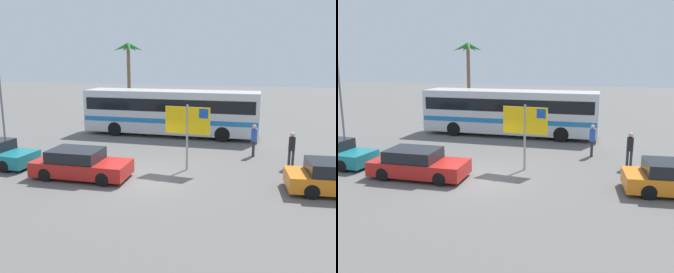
{
  "view_description": "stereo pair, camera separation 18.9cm",
  "coord_description": "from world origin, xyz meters",
  "views": [
    {
      "loc": [
        5.24,
        -14.58,
        5.27
      ],
      "look_at": [
        0.57,
        3.3,
        1.3
      ],
      "focal_mm": 38.24,
      "sensor_mm": 36.0,
      "label": 1
    },
    {
      "loc": [
        5.43,
        -14.53,
        5.27
      ],
      "look_at": [
        0.57,
        3.3,
        1.3
      ],
      "focal_mm": 38.24,
      "sensor_mm": 36.0,
      "label": 2
    }
  ],
  "objects": [
    {
      "name": "ground",
      "position": [
        0.0,
        0.0,
        0.0
      ],
      "size": [
        120.0,
        120.0,
        0.0
      ],
      "primitive_type": "plane",
      "color": "#605E5B"
    },
    {
      "name": "bus_front_coach",
      "position": [
        -0.88,
        9.63,
        1.78
      ],
      "size": [
        12.16,
        2.62,
        3.17
      ],
      "color": "silver",
      "rests_on": "ground"
    },
    {
      "name": "ferry_sign",
      "position": [
        1.93,
        1.88,
        2.33
      ],
      "size": [
        2.2,
        0.28,
        3.2
      ],
      "rotation": [
        0.0,
        0.0,
        -0.1
      ],
      "color": "gray",
      "rests_on": "ground"
    },
    {
      "name": "car_red",
      "position": [
        -2.56,
        -0.49,
        0.64
      ],
      "size": [
        4.42,
        1.96,
        1.32
      ],
      "rotation": [
        0.0,
        0.0,
        0.02
      ],
      "color": "red",
      "rests_on": "ground"
    },
    {
      "name": "pedestrian_near_sign",
      "position": [
        4.96,
        5.29,
        1.06
      ],
      "size": [
        0.32,
        0.32,
        1.79
      ],
      "rotation": [
        0.0,
        0.0,
        0.14
      ],
      "color": "#2D2D33",
      "rests_on": "ground"
    },
    {
      "name": "pedestrian_by_bus",
      "position": [
        6.83,
        3.61,
        1.06
      ],
      "size": [
        0.32,
        0.32,
        1.78
      ],
      "rotation": [
        0.0,
        0.0,
        4.44
      ],
      "color": "#2D2D33",
      "rests_on": "ground"
    },
    {
      "name": "lamp_post_left_side",
      "position": [
        -10.97,
        4.93,
        3.52
      ],
      "size": [
        0.56,
        0.2,
        6.4
      ],
      "color": "slate",
      "rests_on": "ground"
    },
    {
      "name": "palm_tree_seaside",
      "position": [
        -6.86,
        17.28,
        5.36
      ],
      "size": [
        2.79,
        2.85,
        6.83
      ],
      "color": "brown",
      "rests_on": "ground"
    }
  ]
}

